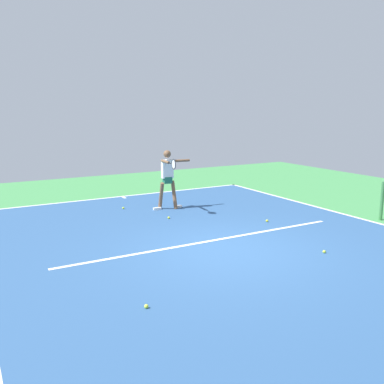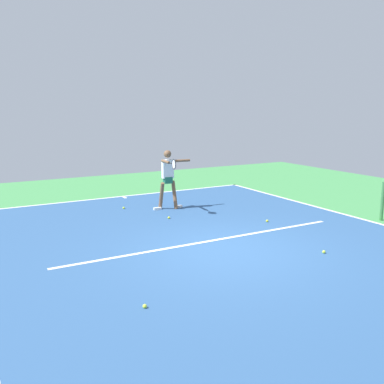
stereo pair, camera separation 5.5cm
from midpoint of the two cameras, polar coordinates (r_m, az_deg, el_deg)
ground_plane at (r=9.22m, az=4.50°, el=-7.82°), size 23.06×23.06×0.00m
court_surface at (r=9.22m, az=4.50°, el=-7.80°), size 9.60×13.17×0.00m
court_line_baseline_near at (r=14.91m, az=-9.60°, el=-0.59°), size 9.60×0.10×0.01m
court_line_sideline_left at (r=12.41m, az=23.11°, el=-3.71°), size 0.10×13.17×0.01m
court_line_service at (r=9.77m, az=2.23°, el=-6.67°), size 7.20×0.10×0.01m
court_line_centre_mark at (r=14.72m, az=-9.33°, el=-0.73°), size 0.10×0.30×0.01m
net_post at (r=12.56m, az=24.27°, el=-1.13°), size 0.09×0.09×1.07m
tennis_player at (r=12.68m, az=-3.40°, el=2.28°), size 1.19×1.25×1.81m
tennis_ball_near_service_line at (r=6.68m, az=-6.46°, el=-15.17°), size 0.07×0.07×0.07m
tennis_ball_near_player at (r=13.02m, az=-9.43°, el=-2.15°), size 0.07×0.07×0.07m
tennis_ball_by_sideline at (r=11.72m, az=-3.31°, el=-3.50°), size 0.07×0.07×0.07m
tennis_ball_by_baseline at (r=9.39m, az=17.35°, el=-7.73°), size 0.07×0.07×0.07m
tennis_ball_centre_court at (r=11.55m, az=10.01°, el=-3.87°), size 0.07×0.07×0.07m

